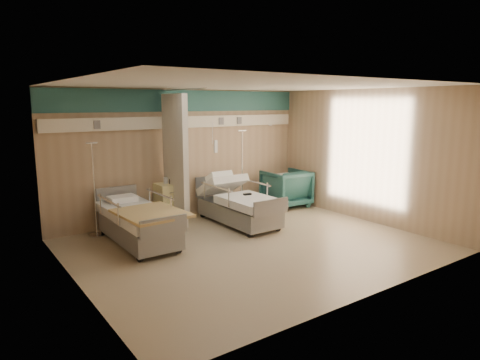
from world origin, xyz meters
The scene contains 13 objects.
ground centered at (0.00, 0.00, 0.00)m, with size 6.00×5.00×0.00m, color gray.
room_walls centered at (-0.03, 0.25, 1.86)m, with size 6.04×5.04×2.82m.
bed_right centered at (0.60, 1.30, 0.32)m, with size 1.00×2.16×0.63m, color silver, non-canonical shape.
bed_left centered at (-1.60, 1.30, 0.32)m, with size 1.00×2.16×0.63m, color silver, non-canonical shape.
bedside_cabinet centered at (-0.55, 2.20, 0.42)m, with size 0.50×0.48×0.85m, color #F1E596.
visitor_armchair centered at (2.45, 1.90, 0.45)m, with size 0.96×0.99×0.90m, color #20514F.
waffle_blanket centered at (2.41, 1.87, 0.93)m, with size 0.61×0.54×0.07m, color white.
iv_stand_right centered at (1.30, 2.15, 0.39)m, with size 0.34×0.34×1.90m.
iv_stand_left centered at (-2.08, 2.20, 0.37)m, with size 0.32×0.32×1.79m.
call_remote centered at (0.72, 1.14, 0.65)m, with size 0.17×0.07×0.04m, color black.
tan_blanket centered at (-1.55, 0.84, 0.65)m, with size 1.01×1.27×0.04m, color tan.
toiletry_bag centered at (-0.46, 2.11, 0.90)m, with size 0.19×0.12×0.11m, color black.
white_cup centered at (-0.60, 2.23, 0.91)m, with size 0.09×0.09×0.13m, color white.
Camera 1 is at (-4.40, -5.81, 2.50)m, focal length 32.00 mm.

